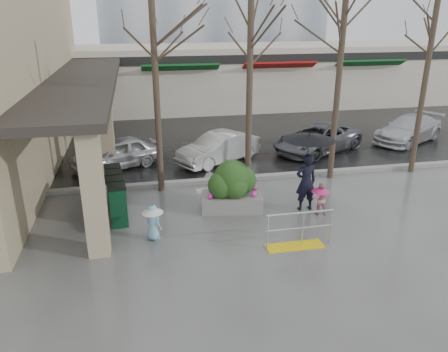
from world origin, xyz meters
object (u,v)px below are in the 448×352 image
object	(u,v)px
tree_midwest	(250,37)
car_c	(318,138)
car_a	(116,153)
tree_mideast	(342,48)
handrail	(297,234)
child_blue	(153,219)
car_d	(409,129)
tree_west	(154,43)
tree_east	(433,31)
woman	(307,162)
child_pink	(320,196)
car_b	(219,148)
news_boxes	(116,194)
planter	(232,186)

from	to	relation	value
tree_midwest	car_c	bearing A→B (deg)	38.46
car_a	tree_mideast	bearing A→B (deg)	46.91
handrail	child_blue	world-z (taller)	child_blue
car_a	car_d	world-z (taller)	same
tree_west	tree_midwest	size ratio (longest dim) A/B	0.97
tree_east	car_a	size ratio (longest dim) A/B	1.95
tree_east	woman	world-z (taller)	tree_east
car_d	car_a	bearing A→B (deg)	-113.93
tree_midwest	car_c	world-z (taller)	tree_midwest
woman	child_pink	size ratio (longest dim) A/B	2.47
car_c	woman	bearing A→B (deg)	-54.52
car_b	car_d	xyz separation A→B (m)	(9.80, 1.28, 0.00)
handrail	news_boxes	bearing A→B (deg)	147.00
tree_west	news_boxes	xyz separation A→B (m)	(-1.51, -1.64, -4.43)
tree_east	car_b	xyz separation A→B (m)	(-7.39, 2.70, -4.75)
car_a	planter	bearing A→B (deg)	13.39
child_blue	tree_midwest	bearing A→B (deg)	-90.67
child_pink	car_b	bearing A→B (deg)	-57.00
handrail	car_b	size ratio (longest dim) A/B	0.50
tree_east	tree_midwest	bearing A→B (deg)	180.00
news_boxes	car_c	bearing A→B (deg)	23.49
tree_midwest	woman	xyz separation A→B (m)	(1.25, -2.56, -3.62)
news_boxes	car_b	bearing A→B (deg)	40.82
car_a	woman	bearing A→B (deg)	24.48
child_blue	car_b	bearing A→B (deg)	-71.26
woman	news_boxes	distance (m)	6.10
planter	car_b	xyz separation A→B (m)	(0.47, 4.80, -0.18)
tree_mideast	car_d	world-z (taller)	tree_mideast
tree_mideast	car_b	xyz separation A→B (m)	(-3.89, 2.70, -4.23)
child_pink	handrail	bearing A→B (deg)	64.21
tree_mideast	child_blue	bearing A→B (deg)	-152.56
planter	child_blue	bearing A→B (deg)	-149.88
handrail	car_d	xyz separation A→B (m)	(9.05, 8.77, 0.25)
tree_mideast	tree_east	xyz separation A→B (m)	(3.50, -0.00, 0.52)
planter	car_a	xyz separation A→B (m)	(-3.76, 4.91, -0.18)
tree_mideast	car_b	size ratio (longest dim) A/B	1.70
tree_midwest	car_b	world-z (taller)	tree_midwest
tree_midwest	child_blue	world-z (taller)	tree_midwest
tree_west	tree_east	bearing A→B (deg)	0.00
planter	car_d	xyz separation A→B (m)	(10.27, 6.08, -0.18)
child_blue	tree_mideast	bearing A→B (deg)	-107.87
car_c	car_b	bearing A→B (deg)	-111.07
handrail	woman	xyz separation A→B (m)	(1.09, 2.24, 1.24)
tree_mideast	car_a	world-z (taller)	tree_mideast
car_c	car_a	bearing A→B (deg)	-115.11
woman	tree_mideast	bearing A→B (deg)	-131.69
tree_mideast	woman	distance (m)	4.61
tree_mideast	tree_west	bearing A→B (deg)	-180.00
woman	car_b	distance (m)	5.65
child_blue	tree_east	bearing A→B (deg)	-116.26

